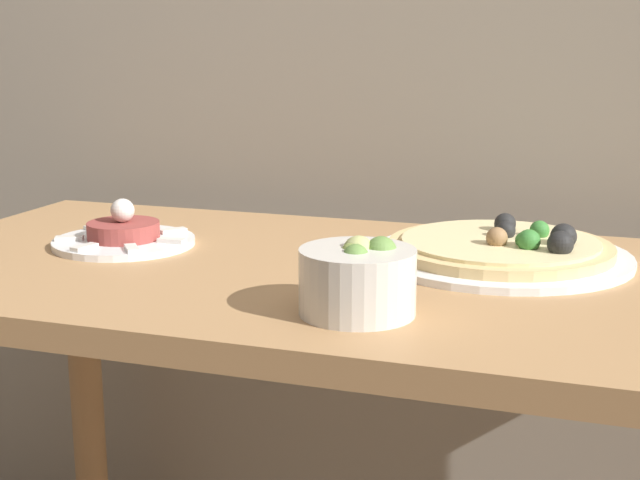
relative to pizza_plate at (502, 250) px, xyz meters
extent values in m
cube|color=#AD7F51|center=(-0.20, -0.12, -0.03)|extent=(1.28, 0.64, 0.03)
cylinder|color=#AD7F51|center=(-0.78, 0.14, -0.43)|extent=(0.06, 0.06, 0.76)
cylinder|color=white|center=(0.00, 0.00, -0.01)|extent=(0.36, 0.36, 0.01)
cylinder|color=#E5C17F|center=(0.00, 0.00, 0.00)|extent=(0.31, 0.31, 0.01)
cylinder|color=beige|center=(0.00, 0.00, 0.01)|extent=(0.27, 0.27, 0.00)
sphere|color=black|center=(0.08, -0.05, 0.02)|extent=(0.03, 0.03, 0.03)
sphere|color=black|center=(0.08, 0.00, 0.02)|extent=(0.04, 0.04, 0.04)
sphere|color=#387F33|center=(0.05, 0.04, 0.02)|extent=(0.03, 0.03, 0.03)
sphere|color=black|center=(0.00, 0.06, 0.02)|extent=(0.03, 0.03, 0.03)
sphere|color=#387F33|center=(0.03, -0.02, 0.02)|extent=(0.02, 0.02, 0.02)
sphere|color=#387F33|center=(0.04, -0.04, 0.02)|extent=(0.03, 0.03, 0.03)
sphere|color=black|center=(0.00, 0.02, 0.02)|extent=(0.03, 0.03, 0.03)
sphere|color=#997047|center=(0.00, -0.03, 0.02)|extent=(0.03, 0.03, 0.03)
cylinder|color=white|center=(-0.54, -0.09, -0.01)|extent=(0.21, 0.21, 0.01)
cylinder|color=#933D38|center=(-0.54, -0.09, 0.01)|extent=(0.11, 0.11, 0.03)
sphere|color=silver|center=(-0.54, -0.09, 0.04)|extent=(0.03, 0.03, 0.03)
cube|color=white|center=(-0.46, -0.09, 0.00)|extent=(0.04, 0.02, 0.01)
cube|color=white|center=(-0.49, -0.03, 0.00)|extent=(0.04, 0.04, 0.01)
cube|color=white|center=(-0.56, -0.01, 0.00)|extent=(0.02, 0.04, 0.01)
cube|color=white|center=(-0.61, -0.06, 0.00)|extent=(0.04, 0.03, 0.01)
cube|color=white|center=(-0.61, -0.12, 0.00)|extent=(0.04, 0.03, 0.01)
cube|color=white|center=(-0.56, -0.17, 0.00)|extent=(0.02, 0.04, 0.01)
cube|color=white|center=(-0.49, -0.15, 0.00)|extent=(0.04, 0.04, 0.01)
cylinder|color=silver|center=(-0.12, -0.30, 0.02)|extent=(0.13, 0.13, 0.07)
sphere|color=#8EA34C|center=(-0.13, -0.29, 0.05)|extent=(0.03, 0.03, 0.03)
sphere|color=#8EA34C|center=(-0.13, -0.27, 0.05)|extent=(0.03, 0.03, 0.03)
sphere|color=#B7BC70|center=(-0.12, -0.29, 0.05)|extent=(0.04, 0.04, 0.04)
sphere|color=#668E42|center=(-0.10, -0.28, 0.05)|extent=(0.04, 0.04, 0.04)
sphere|color=#668E42|center=(-0.12, -0.31, 0.05)|extent=(0.03, 0.03, 0.03)
sphere|color=#8EA34C|center=(-0.10, -0.27, 0.05)|extent=(0.03, 0.03, 0.03)
camera|label=1|loc=(0.14, -1.21, 0.29)|focal=50.00mm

